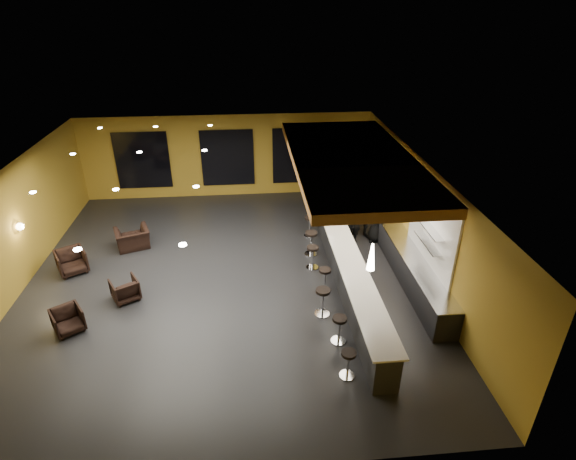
{
  "coord_description": "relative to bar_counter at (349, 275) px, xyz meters",
  "views": [
    {
      "loc": [
        0.85,
        -11.81,
        7.85
      ],
      "look_at": [
        2.0,
        0.5,
        1.3
      ],
      "focal_mm": 28.0,
      "sensor_mm": 36.0,
      "label": 1
    }
  ],
  "objects": [
    {
      "name": "floor",
      "position": [
        -3.65,
        1.0,
        -0.55
      ],
      "size": [
        12.0,
        13.0,
        0.1
      ],
      "primitive_type": "cube",
      "color": "black",
      "rests_on": "ground"
    },
    {
      "name": "ceiling",
      "position": [
        -3.65,
        1.0,
        3.05
      ],
      "size": [
        12.0,
        13.0,
        0.1
      ],
      "primitive_type": "cube",
      "color": "black"
    },
    {
      "name": "wall_back",
      "position": [
        -3.65,
        7.55,
        1.25
      ],
      "size": [
        12.0,
        0.1,
        3.5
      ],
      "primitive_type": "cube",
      "color": "olive",
      "rests_on": "floor"
    },
    {
      "name": "wall_front",
      "position": [
        -3.65,
        -5.55,
        1.25
      ],
      "size": [
        12.0,
        0.1,
        3.5
      ],
      "primitive_type": "cube",
      "color": "olive",
      "rests_on": "floor"
    },
    {
      "name": "wall_left",
      "position": [
        -9.7,
        1.0,
        1.25
      ],
      "size": [
        0.1,
        13.0,
        3.5
      ],
      "primitive_type": "cube",
      "color": "olive",
      "rests_on": "floor"
    },
    {
      "name": "wall_right",
      "position": [
        2.4,
        1.0,
        1.25
      ],
      "size": [
        0.1,
        13.0,
        3.5
      ],
      "primitive_type": "cube",
      "color": "olive",
      "rests_on": "floor"
    },
    {
      "name": "wood_soffit",
      "position": [
        0.35,
        2.0,
        2.86
      ],
      "size": [
        3.6,
        8.0,
        0.28
      ],
      "primitive_type": "cube",
      "color": "#98612C",
      "rests_on": "ceiling"
    },
    {
      "name": "window_left",
      "position": [
        -7.15,
        7.44,
        1.2
      ],
      "size": [
        2.2,
        0.06,
        2.4
      ],
      "primitive_type": "cube",
      "color": "black",
      "rests_on": "wall_back"
    },
    {
      "name": "window_center",
      "position": [
        -3.65,
        7.44,
        1.2
      ],
      "size": [
        2.2,
        0.06,
        2.4
      ],
      "primitive_type": "cube",
      "color": "black",
      "rests_on": "wall_back"
    },
    {
      "name": "window_right",
      "position": [
        -0.65,
        7.44,
        1.2
      ],
      "size": [
        2.2,
        0.06,
        2.4
      ],
      "primitive_type": "cube",
      "color": "black",
      "rests_on": "wall_back"
    },
    {
      "name": "tile_backsplash",
      "position": [
        2.31,
        0.0,
        1.5
      ],
      "size": [
        0.06,
        3.2,
        2.4
      ],
      "primitive_type": "cube",
      "color": "white",
      "rests_on": "wall_right"
    },
    {
      "name": "bar_counter",
      "position": [
        0.0,
        0.0,
        0.0
      ],
      "size": [
        0.6,
        8.0,
        1.0
      ],
      "primitive_type": "cube",
      "color": "black",
      "rests_on": "floor"
    },
    {
      "name": "bar_top",
      "position": [
        0.0,
        0.0,
        0.52
      ],
      "size": [
        0.78,
        8.1,
        0.05
      ],
      "primitive_type": "cube",
      "color": "silver",
      "rests_on": "bar_counter"
    },
    {
      "name": "prep_counter",
      "position": [
        2.0,
        0.5,
        -0.07
      ],
      "size": [
        0.7,
        6.0,
        0.86
      ],
      "primitive_type": "cube",
      "color": "black",
      "rests_on": "floor"
    },
    {
      "name": "prep_top",
      "position": [
        2.0,
        0.5,
        0.39
      ],
      "size": [
        0.72,
        6.0,
        0.03
      ],
      "primitive_type": "cube",
      "color": "silver",
      "rests_on": "prep_counter"
    },
    {
      "name": "wall_shelf_lower",
      "position": [
        2.17,
        -0.2,
        1.1
      ],
      "size": [
        0.3,
        1.5,
        0.03
      ],
      "primitive_type": "cube",
      "color": "silver",
      "rests_on": "wall_right"
    },
    {
      "name": "wall_shelf_upper",
      "position": [
        2.17,
        -0.2,
        1.55
      ],
      "size": [
        0.3,
        1.5,
        0.03
      ],
      "primitive_type": "cube",
      "color": "silver",
      "rests_on": "wall_right"
    },
    {
      "name": "column",
      "position": [
        0.0,
        4.6,
        1.25
      ],
      "size": [
        0.6,
        0.6,
        3.5
      ],
      "primitive_type": "cube",
      "color": "olive",
      "rests_on": "floor"
    },
    {
      "name": "wall_sconce",
      "position": [
        -9.53,
        1.5,
        1.3
      ],
      "size": [
        0.22,
        0.22,
        0.22
      ],
      "primitive_type": "sphere",
      "color": "#FFE5B2",
      "rests_on": "wall_left"
    },
    {
      "name": "pendant_0",
      "position": [
        0.0,
        -2.0,
        1.85
      ],
      "size": [
        0.2,
        0.2,
        0.7
      ],
      "primitive_type": "cone",
      "color": "white",
      "rests_on": "wood_soffit"
    },
    {
      "name": "pendant_1",
      "position": [
        0.0,
        0.5,
        1.85
      ],
      "size": [
        0.2,
        0.2,
        0.7
      ],
      "primitive_type": "cone",
      "color": "white",
      "rests_on": "wood_soffit"
    },
    {
      "name": "pendant_2",
      "position": [
        0.0,
        3.0,
        1.85
      ],
      "size": [
        0.2,
        0.2,
        0.7
      ],
      "primitive_type": "cone",
      "color": "white",
      "rests_on": "wood_soffit"
    },
    {
      "name": "staff_a",
      "position": [
        0.76,
        2.86,
        0.25
      ],
      "size": [
        0.56,
        0.38,
        1.51
      ],
      "primitive_type": "imported",
      "rotation": [
        0.0,
        0.0,
        -0.03
      ],
      "color": "black",
      "rests_on": "floor"
    },
    {
      "name": "staff_b",
      "position": [
        1.2,
        3.14,
        0.42
      ],
      "size": [
        1.06,
        0.93,
        1.85
      ],
      "primitive_type": "imported",
      "rotation": [
        0.0,
        0.0,
        -0.29
      ],
      "color": "black",
      "rests_on": "floor"
    },
    {
      "name": "staff_c",
      "position": [
        1.6,
        2.84,
        0.28
      ],
      "size": [
        0.87,
        0.7,
        1.55
      ],
      "primitive_type": "imported",
      "rotation": [
        0.0,
        0.0,
        -0.3
      ],
      "color": "black",
      "rests_on": "floor"
    },
    {
      "name": "armchair_a",
      "position": [
        -7.64,
        -1.13,
        -0.17
      ],
      "size": [
        0.99,
        0.99,
        0.66
      ],
      "primitive_type": "imported",
      "rotation": [
        0.0,
        0.0,
        0.58
      ],
      "color": "black",
      "rests_on": "floor"
    },
    {
      "name": "armchair_b",
      "position": [
        -6.47,
        0.14,
        -0.17
      ],
      "size": [
        0.97,
        0.97,
        0.66
      ],
      "primitive_type": "imported",
      "rotation": [
        0.0,
        0.0,
        3.66
      ],
      "color": "black",
      "rests_on": "floor"
    },
    {
      "name": "armchair_c",
      "position": [
        -8.46,
        1.75,
        -0.12
      ],
      "size": [
        1.13,
        1.14,
        0.77
      ],
      "primitive_type": "imported",
      "rotation": [
        0.0,
        0.0,
        0.53
      ],
      "color": "black",
      "rests_on": "floor"
    },
    {
      "name": "armchair_d",
      "position": [
        -6.88,
        3.16,
        -0.15
      ],
      "size": [
        1.35,
        1.27,
        0.71
      ],
      "primitive_type": "imported",
      "rotation": [
        0.0,
        0.0,
        3.49
      ],
      "color": "black",
      "rests_on": "floor"
    },
    {
      "name": "bar_stool_0",
      "position": [
        -0.73,
        -3.37,
        -0.04
      ],
      "size": [
        0.36,
        0.36,
        0.72
      ],
      "rotation": [
        0.0,
        0.0,
        -0.29
      ],
      "color": "silver",
      "rests_on": "floor"
    },
    {
      "name": "bar_stool_1",
      "position": [
        -0.71,
        -2.2,
        -0.02
      ],
      "size": [
        0.38,
        0.38,
        0.76
      ],
      "rotation": [
        0.0,
        0.0,
        -0.02
      ],
      "color": "silver",
      "rests_on": "floor"
    },
    {
      "name": "bar_stool_2",
      "position": [
        -0.95,
        -1.08,
        0.02
      ],
      "size": [
        0.41,
        0.41,
        0.82
      ],
      "rotation": [
        0.0,
        0.0,
        -0.04
      ],
      "color": "silver",
      "rests_on": "floor"
    },
    {
      "name": "bar_stool_3",
      "position": [
        -0.7,
        0.02,
        -0.03
      ],
      "size": [
        0.38,
        0.38,
        0.74
      ],
      "rotation": [
        0.0,
        0.0,
        0.01
      ],
      "color": "silver",
      "rests_on": "floor"
    },
    {
      "name": "bar_stool_4",
      "position": [
        -0.89,
        1.28,
        -0.0
      ],
      "size": [
        0.4,
        0.4,
        0.78
      ],
      "rotation": [
        0.0,
        0.0,
        0.0
      ],
      "color": "silver",
      "rests_on": "floor"
    },
    {
      "name": "bar_stool_5",
      "position": [
        -0.82,
        2.12,
        0.04
      ],
      "size": [
        0.43,
        0.43,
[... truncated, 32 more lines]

